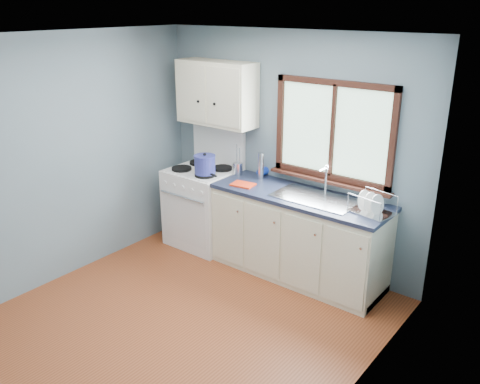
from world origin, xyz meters
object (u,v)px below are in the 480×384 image
Objects in this scene: gas_range at (203,204)px; base_cabinets at (298,240)px; sink at (315,204)px; utensil_crock at (238,168)px; skillet at (206,171)px; thermos at (261,166)px; dish_rack at (371,207)px; stockpot at (205,164)px.

base_cabinets is (1.31, 0.02, -0.08)m from gas_range.
utensil_crock is (-1.07, 0.11, 0.13)m from sink.
skillet reaches higher than base_cabinets.
thermos is at bearing 48.15° from skillet.
thermos is (-0.60, 0.15, 0.66)m from base_cabinets.
skillet is 0.36m from utensil_crock.
dish_rack is (1.66, -0.11, -0.02)m from utensil_crock.
sink is 0.82m from thermos.
gas_range reaches higher than sink.
thermos is at bearing 31.68° from stockpot.
base_cabinets is 2.20× the size of sink.
utensil_crock reaches higher than dish_rack.
skillet is 1.90m from dish_rack.
base_cabinets is at bearing 0.82° from gas_range.
gas_range is at bearing -168.44° from dish_rack.
utensil_crock is (-0.89, 0.11, 0.58)m from base_cabinets.
thermos reaches higher than base_cabinets.
skillet is at bearing -171.81° from base_cabinets.
thermos is 1.38m from dish_rack.
stockpot is at bearing -71.26° from skillet.
utensil_crock is at bearing 172.84° from base_cabinets.
sink reaches higher than thermos.
base_cabinets is 1.27m from skillet.
thermos is at bearing 8.19° from utensil_crock.
gas_range is at bearing 158.34° from skillet.
skillet is 0.86× the size of dish_rack.
stockpot is at bearing -130.05° from utensil_crock.
stockpot is 0.38m from utensil_crock.
dish_rack is at bearing 22.11° from skillet.
stockpot reaches higher than base_cabinets.
sink is 1.33m from stockpot.
thermos reaches higher than stockpot.
base_cabinets is 0.95m from dish_rack.
sink is 2.34× the size of skillet.
stockpot is 1.04× the size of thermos.
base_cabinets is 0.48m from sink.
thermos is at bearing 168.86° from sink.
sink is at bearing 24.30° from skillet.
utensil_crock is (0.42, 0.13, 0.50)m from gas_range.
utensil_crock is at bearing 66.18° from skillet.
utensil_crock reaches higher than stockpot.
stockpot is 0.73× the size of dish_rack.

